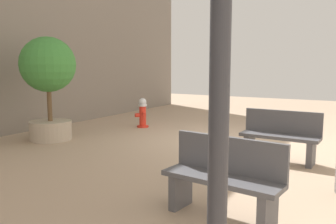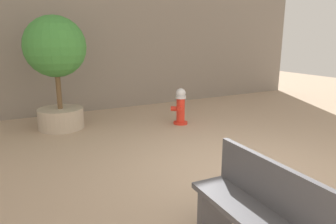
{
  "view_description": "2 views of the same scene",
  "coord_description": "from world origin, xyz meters",
  "views": [
    {
      "loc": [
        -3.0,
        7.79,
        1.79
      ],
      "look_at": [
        1.06,
        0.83,
        0.72
      ],
      "focal_mm": 37.32,
      "sensor_mm": 36.0,
      "label": 1
    },
    {
      "loc": [
        -3.4,
        3.05,
        2.03
      ],
      "look_at": [
        1.43,
        0.48,
        0.68
      ],
      "focal_mm": 33.03,
      "sensor_mm": 36.0,
      "label": 2
    }
  ],
  "objects": [
    {
      "name": "fire_hydrant",
      "position": [
        2.72,
        -0.54,
        0.43
      ],
      "size": [
        0.38,
        0.38,
        0.85
      ],
      "color": "red",
      "rests_on": "ground_plane"
    },
    {
      "name": "planter_tree",
      "position": [
        3.67,
        2.02,
        1.55
      ],
      "size": [
        1.31,
        1.31,
        2.47
      ],
      "color": "tan",
      "rests_on": "ground_plane"
    },
    {
      "name": "ground_plane",
      "position": [
        0.0,
        0.0,
        0.0
      ],
      "size": [
        23.4,
        23.4,
        0.0
      ],
      "primitive_type": "plane",
      "color": "tan"
    },
    {
      "name": "bench_near",
      "position": [
        -1.58,
        1.16,
        0.48
      ],
      "size": [
        1.45,
        0.5,
        0.95
      ],
      "color": "#4C4C51",
      "rests_on": "ground_plane"
    }
  ]
}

